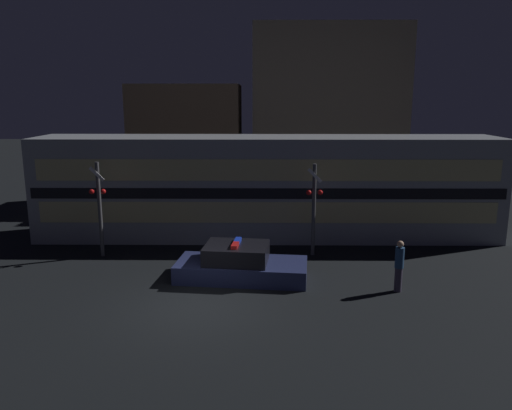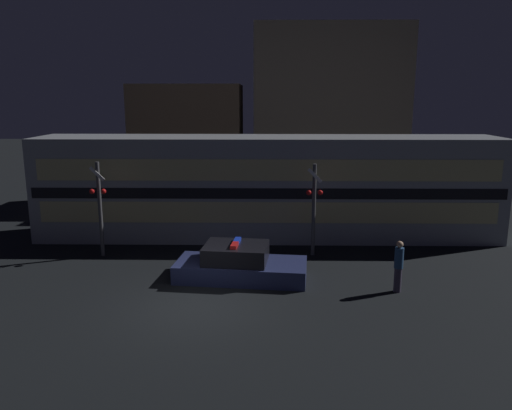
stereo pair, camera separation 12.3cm
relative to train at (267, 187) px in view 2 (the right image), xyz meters
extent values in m
plane|color=black|center=(-2.26, -7.82, -2.22)|extent=(120.00, 120.00, 0.00)
cube|color=#999EA5|center=(0.00, 0.01, 0.00)|extent=(20.03, 3.08, 4.44)
cube|color=black|center=(0.00, -1.54, 0.00)|extent=(19.62, 0.03, 0.44)
cube|color=beige|center=(0.00, -1.54, -0.80)|extent=(19.02, 0.02, 0.89)
cube|color=beige|center=(0.00, -1.54, 0.98)|extent=(19.02, 0.02, 0.89)
cube|color=navy|center=(-0.93, -5.47, -1.91)|extent=(4.61, 2.35, 0.61)
cube|color=black|center=(-1.11, -5.45, -1.31)|extent=(2.29, 1.88, 0.59)
cube|color=red|center=(-1.14, -5.73, -0.96)|extent=(0.26, 0.59, 0.12)
cube|color=blue|center=(-1.08, -5.17, -0.96)|extent=(0.26, 0.59, 0.12)
cylinder|color=#3F384C|center=(4.13, -6.58, -1.82)|extent=(0.24, 0.24, 0.80)
cylinder|color=navy|center=(4.13, -6.58, -1.08)|extent=(0.28, 0.28, 0.67)
sphere|color=tan|center=(4.13, -6.58, -0.64)|extent=(0.22, 0.22, 0.22)
cylinder|color=#4C4C51|center=(1.78, -2.79, -0.41)|extent=(0.15, 0.15, 3.62)
sphere|color=red|center=(1.56, -2.93, 0.32)|extent=(0.20, 0.20, 0.20)
sphere|color=red|center=(2.00, -2.93, 0.32)|extent=(0.20, 0.20, 0.20)
cube|color=white|center=(1.78, -2.89, 0.97)|extent=(0.58, 0.03, 0.58)
cylinder|color=#4C4C51|center=(-6.49, -3.02, -0.36)|extent=(0.15, 0.15, 3.71)
sphere|color=red|center=(-6.71, -3.15, 0.38)|extent=(0.20, 0.20, 0.20)
sphere|color=red|center=(-6.27, -3.15, 0.38)|extent=(0.20, 0.20, 0.20)
cube|color=white|center=(-6.49, -3.11, 1.05)|extent=(0.58, 0.03, 0.58)
cube|color=brown|center=(-4.58, 7.83, 1.19)|extent=(6.16, 4.85, 6.81)
cube|color=#726656|center=(3.61, 9.34, 2.82)|extent=(8.69, 6.65, 10.09)
camera|label=1|loc=(-0.28, -21.71, 3.90)|focal=35.00mm
camera|label=2|loc=(-0.16, -21.71, 3.90)|focal=35.00mm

